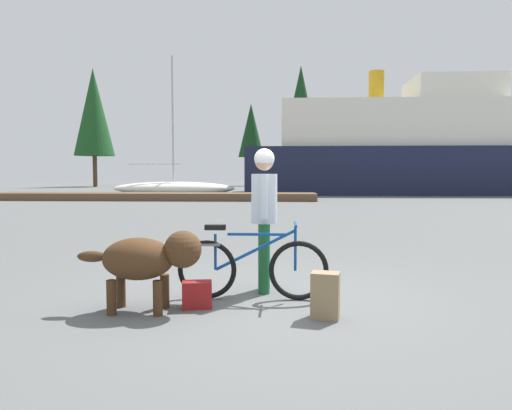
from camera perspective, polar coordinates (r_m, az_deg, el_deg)
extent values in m
plane|color=#595B5B|center=(5.49, 2.53, -11.69)|extent=(160.00, 160.00, 0.00)
torus|color=black|center=(5.46, 5.26, -8.02)|extent=(0.70, 0.06, 0.70)
torus|color=black|center=(5.53, -6.03, -7.89)|extent=(0.70, 0.06, 0.70)
cube|color=navy|center=(5.40, 0.11, -3.63)|extent=(0.69, 0.03, 0.03)
cube|color=navy|center=(5.43, -0.10, -5.56)|extent=(0.93, 0.03, 0.49)
cylinder|color=navy|center=(5.47, -5.01, -5.76)|extent=(0.03, 0.03, 0.42)
cylinder|color=navy|center=(5.42, 4.85, -5.33)|extent=(0.03, 0.03, 0.52)
cube|color=black|center=(5.43, -5.03, -2.74)|extent=(0.24, 0.10, 0.06)
cylinder|color=navy|center=(5.38, 4.87, -2.38)|extent=(0.03, 0.44, 0.03)
cube|color=slate|center=(5.48, -6.26, -4.81)|extent=(0.36, 0.14, 0.02)
cylinder|color=#19592D|center=(5.93, 1.05, -6.25)|extent=(0.14, 0.14, 0.86)
cylinder|color=#19592D|center=(5.72, 0.97, -6.64)|extent=(0.14, 0.14, 0.86)
cylinder|color=silver|center=(5.74, 1.02, 0.80)|extent=(0.32, 0.32, 0.61)
cylinder|color=silver|center=(5.95, 1.10, 1.26)|extent=(0.09, 0.09, 0.54)
cylinder|color=silver|center=(5.52, 0.94, 1.05)|extent=(0.09, 0.09, 0.54)
sphere|color=tan|center=(5.73, 1.03, 5.41)|extent=(0.23, 0.23, 0.23)
sphere|color=white|center=(5.73, 1.03, 5.71)|extent=(0.25, 0.25, 0.25)
ellipsoid|color=#472D19|center=(5.13, -14.27, -6.41)|extent=(0.77, 0.53, 0.45)
sphere|color=#472D19|center=(4.99, -8.96, -5.39)|extent=(0.40, 0.40, 0.40)
ellipsoid|color=#472D19|center=(5.30, -19.50, -5.98)|extent=(0.32, 0.12, 0.12)
cylinder|color=#472D19|center=(5.28, -11.14, -10.32)|extent=(0.10, 0.10, 0.37)
cylinder|color=#472D19|center=(5.01, -11.97, -11.12)|extent=(0.10, 0.10, 0.37)
cylinder|color=#472D19|center=(5.42, -16.24, -10.04)|extent=(0.10, 0.10, 0.37)
cylinder|color=#472D19|center=(5.15, -17.33, -10.79)|extent=(0.10, 0.10, 0.37)
cube|color=#8C7251|center=(4.85, 8.51, -10.92)|extent=(0.32, 0.25, 0.47)
cube|color=maroon|center=(5.22, -7.25, -10.86)|extent=(0.35, 0.23, 0.30)
cube|color=brown|center=(26.09, -12.41, 1.03)|extent=(17.70, 2.26, 0.40)
cube|color=#191E38|center=(35.91, 19.00, 3.95)|extent=(24.45, 8.17, 3.24)
cube|color=silver|center=(36.07, 19.11, 9.07)|extent=(19.56, 6.86, 3.20)
cube|color=silver|center=(37.12, 22.92, 12.72)|extent=(5.87, 4.90, 1.80)
cylinder|color=#BF8C19|center=(35.75, 14.56, 13.74)|extent=(1.10, 1.10, 2.40)
ellipsoid|color=silver|center=(31.78, -10.08, 2.01)|extent=(8.26, 2.31, 0.90)
cylinder|color=#B2B2B7|center=(31.96, -10.18, 10.33)|extent=(0.14, 0.14, 8.35)
cylinder|color=#B2B2B7|center=(32.07, -12.28, 4.95)|extent=(3.72, 0.10, 0.10)
cylinder|color=#4C331E|center=(54.03, -19.15, 3.95)|extent=(0.46, 0.46, 3.40)
cone|color=#19471E|center=(54.44, -19.31, 10.72)|extent=(4.31, 4.31, 9.45)
cylinder|color=#4C331E|center=(48.93, 5.46, 4.04)|extent=(0.35, 0.35, 3.18)
cone|color=#143819|center=(49.35, 5.51, 11.37)|extent=(4.07, 4.07, 9.43)
cylinder|color=#4C331E|center=(51.12, 19.95, 3.73)|extent=(0.42, 0.42, 3.02)
cone|color=#143819|center=(51.42, 20.09, 9.83)|extent=(3.84, 3.84, 7.92)
cylinder|color=#4C331E|center=(54.62, -0.61, 4.15)|extent=(0.49, 0.49, 3.38)
cone|color=#143819|center=(54.85, -0.61, 9.16)|extent=(3.00, 3.00, 6.18)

